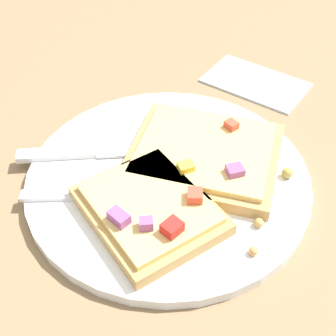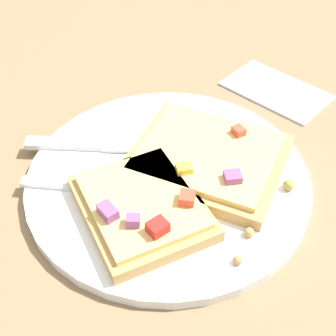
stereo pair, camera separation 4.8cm
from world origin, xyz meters
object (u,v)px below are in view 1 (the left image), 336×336
at_px(fork, 140,194).
at_px(pizza_slice_corner, 150,209).
at_px(knife, 105,151).
at_px(napkin, 256,82).
at_px(pizza_slice_main, 205,154).
at_px(plate, 168,179).

height_order(fork, pizza_slice_corner, pizza_slice_corner).
relative_size(fork, knife, 0.99).
bearing_deg(napkin, pizza_slice_corner, 95.54).
distance_m(pizza_slice_main, pizza_slice_corner, 0.10).
distance_m(fork, pizza_slice_corner, 0.03).
xyz_separation_m(fork, knife, (0.07, -0.03, 0.00)).
distance_m(knife, napkin, 0.24).
bearing_deg(knife, napkin, 34.22).
bearing_deg(fork, plate, 44.93).
xyz_separation_m(plate, fork, (0.01, 0.04, 0.01)).
height_order(pizza_slice_corner, napkin, pizza_slice_corner).
distance_m(plate, knife, 0.08).
distance_m(fork, knife, 0.07).
relative_size(plate, napkin, 2.25).
distance_m(knife, pizza_slice_corner, 0.10).
distance_m(plate, pizza_slice_main, 0.05).
height_order(plate, knife, knife).
xyz_separation_m(knife, pizza_slice_main, (-0.09, -0.05, 0.01)).
relative_size(fork, pizza_slice_main, 0.96).
xyz_separation_m(plate, knife, (0.08, 0.01, 0.01)).
relative_size(fork, napkin, 1.39).
distance_m(pizza_slice_main, napkin, 0.18).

